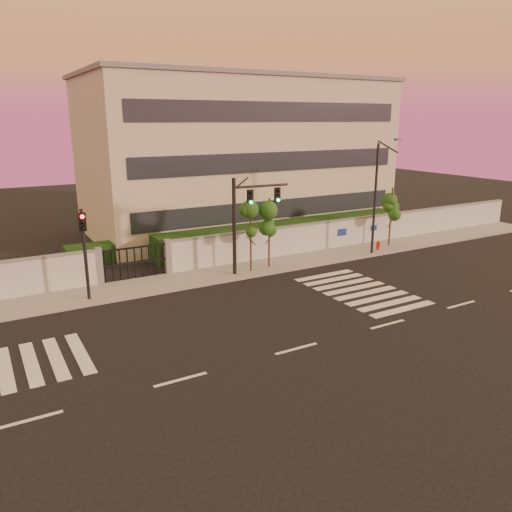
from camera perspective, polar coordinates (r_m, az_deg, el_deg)
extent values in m
plane|color=black|center=(20.63, 4.63, -10.53)|extent=(120.00, 120.00, 0.00)
cube|color=gray|center=(29.23, -7.07, -2.52)|extent=(60.00, 3.00, 0.15)
cube|color=#B6B8BD|center=(37.90, 12.56, 2.83)|extent=(31.00, 0.30, 2.00)
cube|color=slate|center=(37.69, 12.65, 4.40)|extent=(31.00, 0.36, 0.12)
cube|color=slate|center=(28.90, -17.47, -1.21)|extent=(0.35, 0.35, 2.20)
cube|color=slate|center=(29.94, -10.02, -0.16)|extent=(0.35, 0.35, 2.20)
cube|color=black|center=(36.53, 3.49, 2.54)|extent=(20.00, 2.00, 1.80)
cube|color=black|center=(34.16, -16.03, 0.54)|extent=(6.00, 1.50, 1.20)
cube|color=beige|center=(42.19, -2.10, 11.30)|extent=(24.00, 12.00, 12.00)
cube|color=#262D38|center=(37.43, 2.28, 5.37)|extent=(22.00, 0.08, 1.40)
cube|color=#262D38|center=(36.99, 2.34, 10.72)|extent=(22.00, 0.08, 1.40)
cube|color=#262D38|center=(36.87, 2.40, 16.15)|extent=(22.00, 0.08, 1.40)
cube|color=slate|center=(42.20, -2.19, 19.59)|extent=(24.40, 12.40, 0.30)
cube|color=silver|center=(21.22, -26.78, -11.46)|extent=(0.50, 4.00, 0.02)
cube|color=silver|center=(21.25, -24.33, -11.11)|extent=(0.50, 4.00, 0.02)
cube|color=silver|center=(21.32, -21.90, -10.75)|extent=(0.50, 4.00, 0.02)
cube|color=silver|center=(21.42, -19.49, -10.38)|extent=(0.50, 4.00, 0.02)
cube|color=silver|center=(25.59, 16.45, -5.84)|extent=(4.00, 0.50, 0.02)
cube|color=silver|center=(26.17, 15.04, -5.26)|extent=(4.00, 0.50, 0.02)
cube|color=silver|center=(26.77, 13.69, -4.70)|extent=(4.00, 0.50, 0.02)
cube|color=silver|center=(27.38, 12.40, -4.16)|extent=(4.00, 0.50, 0.02)
cube|color=silver|center=(28.01, 11.17, -3.64)|extent=(4.00, 0.50, 0.02)
cube|color=silver|center=(28.66, 10.00, -3.14)|extent=(4.00, 0.50, 0.02)
cube|color=silver|center=(29.31, 8.88, -2.67)|extent=(4.00, 0.50, 0.02)
cube|color=silver|center=(29.98, 7.81, -2.21)|extent=(4.00, 0.50, 0.02)
cube|color=silver|center=(17.69, -24.52, -16.70)|extent=(2.00, 0.15, 0.01)
cube|color=silver|center=(18.55, -8.61, -13.79)|extent=(2.00, 0.15, 0.01)
cube|color=silver|center=(20.63, 4.63, -10.51)|extent=(2.00, 0.15, 0.01)
cube|color=silver|center=(23.60, 14.79, -7.55)|extent=(2.00, 0.15, 0.01)
cube|color=silver|center=(27.17, 22.39, -5.16)|extent=(2.00, 0.15, 0.01)
cylinder|color=#382314|center=(29.68, -0.60, 2.12)|extent=(0.11, 0.11, 4.38)
sphere|color=#164915|center=(29.41, -0.61, 4.61)|extent=(1.00, 1.00, 1.00)
sphere|color=#164915|center=(29.85, -0.24, 3.48)|extent=(0.76, 0.76, 0.76)
sphere|color=#164915|center=(29.25, -0.94, 3.67)|extent=(0.73, 0.73, 0.73)
cylinder|color=#382314|center=(30.51, 1.51, 2.50)|extent=(0.12, 0.12, 4.40)
sphere|color=#164915|center=(30.24, 1.53, 4.93)|extent=(1.07, 1.07, 1.07)
sphere|color=#164915|center=(30.70, 1.87, 3.84)|extent=(0.82, 0.82, 0.82)
sphere|color=#164915|center=(30.05, 1.19, 4.02)|extent=(0.78, 0.78, 0.78)
cylinder|color=#382314|center=(37.09, 15.13, 4.25)|extent=(0.12, 0.12, 4.35)
sphere|color=#164915|center=(36.87, 15.27, 6.24)|extent=(1.06, 1.06, 1.06)
sphere|color=#164915|center=(37.35, 15.36, 5.32)|extent=(0.81, 0.81, 0.81)
sphere|color=#164915|center=(36.64, 15.06, 5.50)|extent=(0.77, 0.77, 0.77)
cylinder|color=black|center=(28.91, -2.50, 3.18)|extent=(0.22, 0.22, 5.79)
cylinder|color=black|center=(29.36, 0.55, 8.01)|extent=(3.55, 0.39, 0.15)
cube|color=black|center=(29.04, -0.68, 6.71)|extent=(0.33, 0.17, 0.84)
sphere|color=#0CF259|center=(28.98, -0.57, 6.17)|extent=(0.19, 0.19, 0.19)
cube|color=black|center=(29.98, 2.46, 6.98)|extent=(0.33, 0.17, 0.84)
sphere|color=#0CF259|center=(29.93, 2.56, 6.45)|extent=(0.19, 0.19, 0.19)
cylinder|color=black|center=(26.29, -18.92, -0.03)|extent=(0.17, 0.17, 4.78)
cube|color=black|center=(25.85, -19.23, 3.70)|extent=(0.37, 0.19, 0.96)
sphere|color=red|center=(25.69, -19.24, 4.31)|extent=(0.21, 0.21, 0.21)
cylinder|color=black|center=(34.37, 13.43, 6.18)|extent=(0.17, 0.17, 7.50)
cylinder|color=black|center=(33.41, 14.82, 11.99)|extent=(0.09, 1.79, 0.73)
cube|color=#3F3F44|center=(32.79, 15.92, 12.68)|extent=(0.47, 0.23, 0.14)
cylinder|color=#AE1E0B|center=(36.04, 13.77, 0.90)|extent=(0.23, 0.23, 0.52)
cylinder|color=#AE1E0B|center=(35.97, 13.80, 1.38)|extent=(0.29, 0.29, 0.10)
sphere|color=#AE1E0B|center=(35.94, 13.81, 1.55)|extent=(0.19, 0.19, 0.19)
cylinder|color=#AE1E0B|center=(36.02, 13.78, 1.06)|extent=(0.30, 0.13, 0.10)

